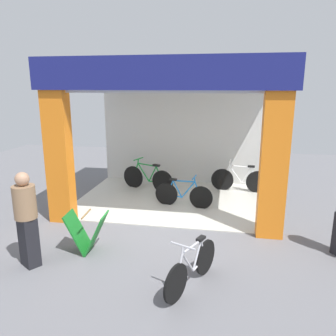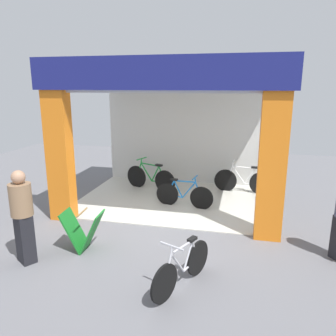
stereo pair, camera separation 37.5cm
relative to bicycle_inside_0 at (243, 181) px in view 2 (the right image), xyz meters
name	(u,v)px [view 2 (the right image)]	position (x,y,z in m)	size (l,w,h in m)	color
ground_plane	(159,227)	(-1.82, -2.95, -0.38)	(18.48, 18.48, 0.00)	slate
shop_facade	(176,130)	(-1.82, -1.10, 1.60)	(5.44, 4.06, 3.69)	beige
bicycle_inside_0	(243,181)	(0.00, 0.00, 0.00)	(1.70, 0.47, 0.94)	black
bicycle_inside_1	(184,195)	(-1.50, -1.58, -0.04)	(1.54, 0.42, 0.85)	black
bicycle_inside_2	(151,178)	(-2.75, -0.36, 0.01)	(1.66, 0.65, 0.96)	black
bicycle_parked_0	(182,268)	(-0.88, -5.09, -0.04)	(0.65, 1.41, 0.84)	black
sandwich_board_sign	(83,231)	(-2.97, -4.30, 0.02)	(0.79, 0.54, 0.79)	#197226
pedestrian_0	(22,215)	(-3.78, -4.95, 0.53)	(0.53, 0.53, 1.71)	black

